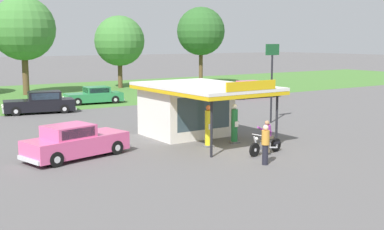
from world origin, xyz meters
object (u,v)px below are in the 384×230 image
(gas_pump_offside, at_px, (234,125))
(parked_car_back_row_centre_right, at_px, (182,92))
(motorcycle_with_rider, at_px, (266,140))
(parked_car_back_row_centre_left, at_px, (40,103))
(roadside_pole_sign, at_px, (272,70))
(parked_car_back_row_right, at_px, (94,96))
(gas_pump_nearside, at_px, (208,128))
(featured_classic_sedan, at_px, (75,142))
(bystander_chatting_near_pumps, at_px, (265,144))
(parked_car_back_row_far_right, at_px, (252,90))
(bystander_leaning_by_kiosk, at_px, (192,101))

(gas_pump_offside, height_order, parked_car_back_row_centre_right, gas_pump_offside)
(motorcycle_with_rider, xyz_separation_m, parked_car_back_row_centre_right, (8.73, 20.77, 0.03))
(parked_car_back_row_centre_left, relative_size, roadside_pole_sign, 1.06)
(parked_car_back_row_right, xyz_separation_m, roadside_pole_sign, (5.51, -15.76, 2.78))
(gas_pump_offside, xyz_separation_m, motorcycle_with_rider, (-0.31, -2.76, -0.29))
(gas_pump_nearside, xyz_separation_m, featured_classic_sedan, (-6.34, 1.51, -0.26))
(bystander_chatting_near_pumps, bearing_deg, gas_pump_nearside, 88.98)
(featured_classic_sedan, xyz_separation_m, parked_car_back_row_far_right, (22.43, 13.79, -0.00))
(featured_classic_sedan, bearing_deg, bystander_chatting_near_pumps, -42.64)
(parked_car_back_row_centre_right, bearing_deg, roadside_pole_sign, -99.51)
(parked_car_back_row_right, bearing_deg, featured_classic_sedan, -115.36)
(roadside_pole_sign, bearing_deg, parked_car_back_row_centre_left, 131.07)
(gas_pump_offside, bearing_deg, parked_car_back_row_right, 88.51)
(motorcycle_with_rider, height_order, featured_classic_sedan, motorcycle_with_rider)
(bystander_leaning_by_kiosk, relative_size, bystander_chatting_near_pumps, 0.92)
(gas_pump_offside, xyz_separation_m, bystander_chatting_near_pumps, (-1.74, -4.26, -0.02))
(parked_car_back_row_centre_right, relative_size, parked_car_back_row_right, 1.06)
(parked_car_back_row_far_right, distance_m, parked_car_back_row_centre_left, 19.47)
(motorcycle_with_rider, bearing_deg, parked_car_back_row_right, 87.89)
(parked_car_back_row_centre_right, bearing_deg, parked_car_back_row_centre_left, -173.00)
(gas_pump_nearside, bearing_deg, gas_pump_offside, -0.00)
(parked_car_back_row_centre_right, relative_size, parked_car_back_row_far_right, 1.01)
(gas_pump_offside, distance_m, bystander_chatting_near_pumps, 4.60)
(bystander_chatting_near_pumps, bearing_deg, featured_classic_sedan, 137.36)
(bystander_chatting_near_pumps, relative_size, roadside_pole_sign, 0.34)
(motorcycle_with_rider, height_order, parked_car_back_row_right, motorcycle_with_rider)
(motorcycle_with_rider, height_order, bystander_chatting_near_pumps, bystander_chatting_near_pumps)
(gas_pump_offside, distance_m, bystander_leaning_by_kiosk, 11.46)
(featured_classic_sedan, height_order, parked_car_back_row_centre_left, parked_car_back_row_centre_left)
(parked_car_back_row_centre_right, height_order, roadside_pole_sign, roadside_pole_sign)
(gas_pump_nearside, relative_size, gas_pump_offside, 1.03)
(gas_pump_offside, relative_size, parked_car_back_row_centre_right, 0.38)
(bystander_leaning_by_kiosk, bearing_deg, featured_classic_sedan, -144.17)
(parked_car_back_row_right, xyz_separation_m, parked_car_back_row_centre_left, (-5.52, -3.11, 0.08))
(parked_car_back_row_centre_right, relative_size, bystander_chatting_near_pumps, 3.10)
(parked_car_back_row_right, distance_m, parked_car_back_row_far_right, 14.53)
(gas_pump_nearside, relative_size, featured_classic_sedan, 0.41)
(bystander_chatting_near_pumps, bearing_deg, parked_car_back_row_right, 84.59)
(bystander_chatting_near_pumps, bearing_deg, gas_pump_offside, 67.77)
(motorcycle_with_rider, bearing_deg, bystander_leaning_by_kiosk, 70.11)
(parked_car_back_row_right, xyz_separation_m, bystander_leaning_by_kiosk, (3.99, -8.93, 0.20))
(gas_pump_offside, height_order, parked_car_back_row_centre_left, gas_pump_offside)
(featured_classic_sedan, relative_size, bystander_leaning_by_kiosk, 3.21)
(motorcycle_with_rider, height_order, parked_car_back_row_centre_left, parked_car_back_row_centre_left)
(roadside_pole_sign, bearing_deg, bystander_chatting_near_pumps, -134.24)
(parked_car_back_row_far_right, distance_m, bystander_chatting_near_pumps, 25.38)
(gas_pump_nearside, distance_m, gas_pump_offside, 1.66)
(gas_pump_offside, xyz_separation_m, bystander_leaning_by_kiosk, (4.50, 10.54, -0.08))
(roadside_pole_sign, bearing_deg, gas_pump_offside, -148.36)
(gas_pump_offside, relative_size, featured_classic_sedan, 0.40)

